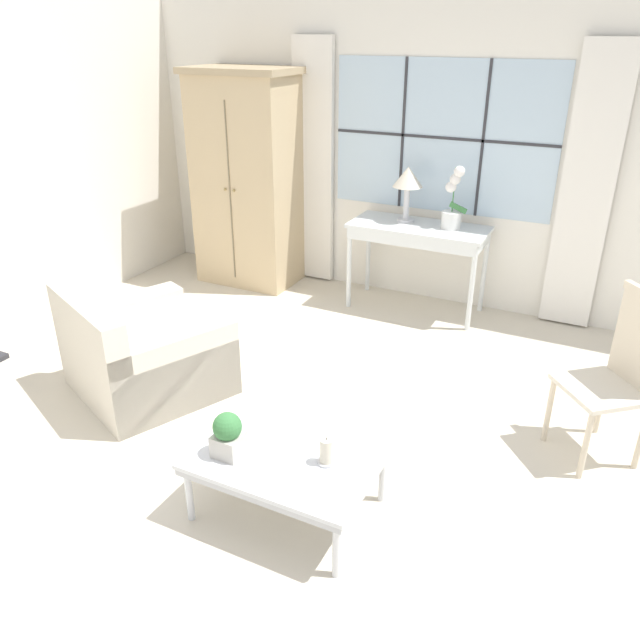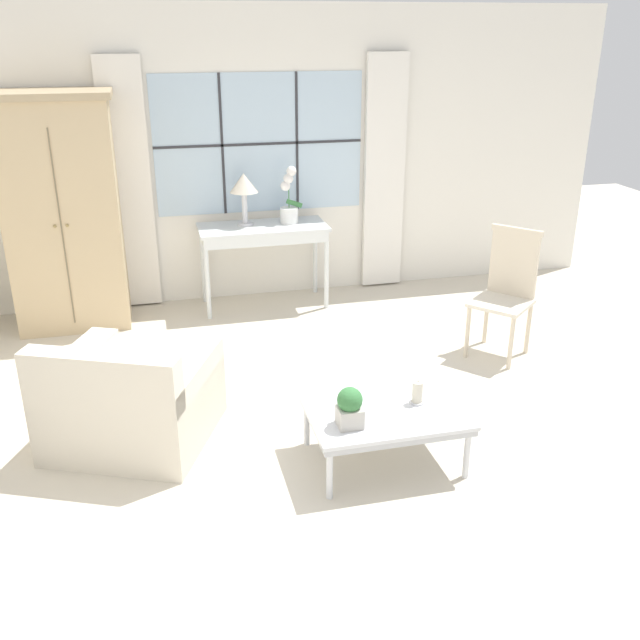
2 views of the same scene
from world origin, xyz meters
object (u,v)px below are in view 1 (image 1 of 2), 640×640
table_lamp (408,180)px  potted_orchid (453,205)px  armchair_upholstered (144,356)px  armoire (247,179)px  console_table (418,235)px  side_chair_wooden (621,368)px  potted_plant_small (228,434)px  coffee_table (287,460)px  pillar_candle (326,452)px

table_lamp → potted_orchid: potted_orchid is taller
armchair_upholstered → potted_orchid: bearing=56.2°
armoire → console_table: 1.82m
side_chair_wooden → potted_plant_small: size_ratio=4.26×
console_table → potted_orchid: bearing=11.0°
coffee_table → armoire: bearing=125.4°
side_chair_wooden → pillar_candle: size_ratio=6.69×
potted_plant_small → pillar_candle: size_ratio=1.57×
potted_plant_small → coffee_table: bearing=27.3°
armchair_upholstered → side_chair_wooden: side_chair_wooden is taller
side_chair_wooden → potted_orchid: bearing=132.9°
pillar_candle → armchair_upholstered: bearing=160.6°
coffee_table → table_lamp: bearing=98.0°
armchair_upholstered → potted_plant_small: armchair_upholstered is taller
armoire → armchair_upholstered: 2.43m
side_chair_wooden → table_lamp: bearing=139.7°
coffee_table → potted_plant_small: (-0.27, -0.14, 0.17)m
armoire → pillar_candle: size_ratio=13.07×
armchair_upholstered → pillar_candle: (1.77, -0.62, 0.17)m
armoire → table_lamp: (1.63, 0.10, 0.14)m
table_lamp → potted_orchid: (0.43, -0.02, -0.17)m
console_table → armoire: bearing=-179.1°
console_table → table_lamp: table_lamp is taller
side_chair_wooden → pillar_candle: (-1.30, -1.32, -0.15)m
table_lamp → console_table: bearing=-24.8°
coffee_table → side_chair_wooden: bearing=41.5°
armoire → pillar_candle: (2.28, -2.87, -0.61)m
potted_orchid → potted_plant_small: potted_orchid is taller
armoire → pillar_candle: armoire is taller
console_table → table_lamp: bearing=155.2°
console_table → table_lamp: (-0.16, 0.07, 0.47)m
armchair_upholstered → pillar_candle: bearing=-19.4°
console_table → potted_orchid: potted_orchid is taller
coffee_table → potted_plant_small: size_ratio=3.86×
console_table → side_chair_wooden: side_chair_wooden is taller
potted_plant_small → armchair_upholstered: bearing=148.4°
potted_orchid → pillar_candle: (0.21, -2.95, -0.57)m
armoire → coffee_table: size_ratio=2.16×
potted_orchid → side_chair_wooden: size_ratio=0.51×
potted_orchid → coffee_table: (-0.01, -2.97, -0.68)m
side_chair_wooden → coffee_table: size_ratio=1.10×
armoire → coffee_table: (2.06, -2.89, -0.72)m
side_chair_wooden → pillar_candle: bearing=-134.5°
coffee_table → pillar_candle: (0.22, 0.02, 0.11)m
armoire → potted_plant_small: (1.78, -3.03, -0.55)m
coffee_table → pillar_candle: pillar_candle is taller
table_lamp → coffee_table: (0.42, -2.99, -0.86)m
console_table → pillar_candle: 2.95m
armchair_upholstered → side_chair_wooden: bearing=12.8°
console_table → side_chair_wooden: 2.38m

